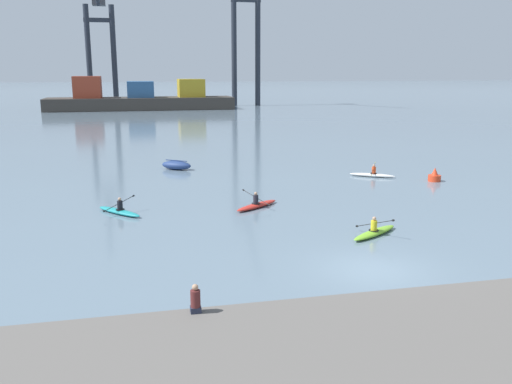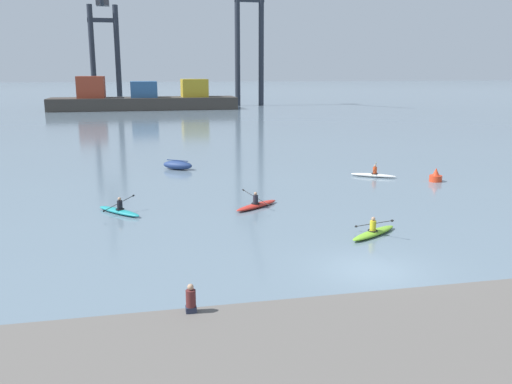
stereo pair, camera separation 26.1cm
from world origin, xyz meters
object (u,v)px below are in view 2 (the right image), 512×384
object	(u,v)px
channel_buoy	(436,177)
kayak_lime	(374,232)
gantry_crane_west_mid	(250,22)
kayak_red	(257,205)
seated_onlooker	(191,300)
kayak_teal	(119,211)
container_barge	(143,99)
gantry_crane_west	(104,35)
kayak_white	(373,175)
capsized_dinghy	(178,165)

from	to	relation	value
channel_buoy	kayak_lime	distance (m)	14.97
gantry_crane_west_mid	kayak_red	distance (m)	96.69
kayak_lime	kayak_red	size ratio (longest dim) A/B	1.03
channel_buoy	seated_onlooker	xyz separation A→B (m)	(-19.47, -19.41, 0.76)
kayak_red	kayak_teal	distance (m)	7.81
container_barge	gantry_crane_west	xyz separation A→B (m)	(-7.84, 12.92, 13.35)
gantry_crane_west	gantry_crane_west_mid	bearing A→B (deg)	-8.81
kayak_lime	gantry_crane_west_mid	bearing A→B (deg)	81.80
gantry_crane_west	container_barge	bearing A→B (deg)	-58.75
channel_buoy	kayak_lime	size ratio (longest dim) A/B	0.31
kayak_white	kayak_teal	xyz separation A→B (m)	(-18.39, -6.92, 0.00)
capsized_dinghy	gantry_crane_west_mid	bearing A→B (deg)	74.31
kayak_white	gantry_crane_west	bearing A→B (deg)	104.71
channel_buoy	gantry_crane_west	bearing A→B (deg)	106.42
container_barge	seated_onlooker	size ratio (longest dim) A/B	42.22
kayak_teal	gantry_crane_west	bearing A→B (deg)	93.19
capsized_dinghy	kayak_teal	size ratio (longest dim) A/B	0.92
channel_buoy	gantry_crane_west_mid	bearing A→B (deg)	87.10
gantry_crane_west_mid	kayak_red	bearing A→B (deg)	-101.38
capsized_dinghy	kayak_red	distance (m)	14.06
seated_onlooker	kayak_red	bearing A→B (deg)	70.49
kayak_lime	kayak_teal	world-z (taller)	kayak_lime
seated_onlooker	kayak_teal	bearing A→B (deg)	99.78
container_barge	capsized_dinghy	bearing A→B (deg)	-88.54
channel_buoy	kayak_teal	world-z (taller)	channel_buoy
kayak_lime	kayak_white	bearing A→B (deg)	65.75
gantry_crane_west_mid	kayak_teal	size ratio (longest dim) A/B	12.54
channel_buoy	kayak_teal	bearing A→B (deg)	-168.75
container_barge	capsized_dinghy	distance (m)	71.57
capsized_dinghy	kayak_red	size ratio (longest dim) A/B	0.90
gantry_crane_west	kayak_red	size ratio (longest dim) A/B	10.23
kayak_lime	capsized_dinghy	bearing A→B (deg)	111.60
capsized_dinghy	kayak_teal	xyz separation A→B (m)	(-4.21, -13.27, -0.18)
capsized_dinghy	kayak_red	bearing A→B (deg)	-75.21
gantry_crane_west_mid	seated_onlooker	size ratio (longest dim) A/B	41.91
gantry_crane_west	seated_onlooker	xyz separation A→B (m)	(8.04, -112.74, -14.44)
channel_buoy	kayak_white	bearing A→B (deg)	145.43
kayak_lime	kayak_teal	size ratio (longest dim) A/B	1.06
capsized_dinghy	kayak_lime	world-z (taller)	kayak_lime
gantry_crane_west_mid	kayak_lime	size ratio (longest dim) A/B	11.78
kayak_white	seated_onlooker	distance (m)	27.06
container_barge	seated_onlooker	xyz separation A→B (m)	(0.20, -99.82, -1.09)
gantry_crane_west	kayak_red	distance (m)	100.12
channel_buoy	seated_onlooker	bearing A→B (deg)	-135.08
gantry_crane_west_mid	capsized_dinghy	bearing A→B (deg)	-105.69
kayak_red	channel_buoy	bearing A→B (deg)	18.28
capsized_dinghy	channel_buoy	xyz separation A→B (m)	(17.85, -8.89, 0.01)
capsized_dinghy	kayak_white	xyz separation A→B (m)	(14.18, -6.36, -0.18)
kayak_teal	container_barge	bearing A→B (deg)	88.38
kayak_teal	gantry_crane_west_mid	bearing A→B (deg)	74.04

